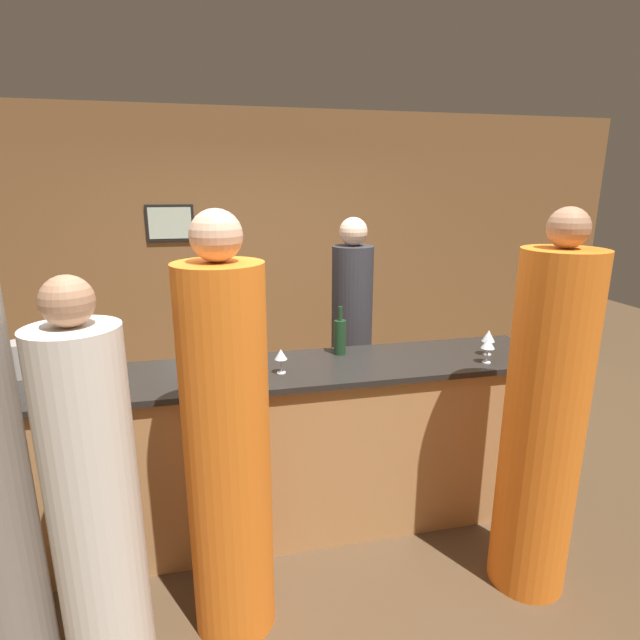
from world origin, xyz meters
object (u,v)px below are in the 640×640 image
at_px(guest_3, 95,507).
at_px(ice_bucket, 21,359).
at_px(bartender, 351,350).
at_px(guest_2, 543,424).
at_px(wine_bottle_1, 340,336).
at_px(wine_bottle_0, 208,361).
at_px(guest_0, 228,451).

distance_m(guest_3, ice_bucket, 1.19).
xyz_separation_m(bartender, guest_2, (0.58, -1.46, 0.04)).
height_order(guest_3, ice_bucket, guest_3).
bearing_deg(bartender, guest_2, 111.71).
bearing_deg(wine_bottle_1, wine_bottle_0, -158.71).
bearing_deg(guest_2, guest_0, 177.08).
bearing_deg(wine_bottle_1, bartender, 66.42).
bearing_deg(bartender, guest_3, 44.82).
height_order(guest_2, wine_bottle_1, guest_2).
xyz_separation_m(wine_bottle_0, ice_bucket, (-1.02, 0.35, -0.03)).
bearing_deg(bartender, guest_0, 54.45).
distance_m(bartender, ice_bucket, 2.15).
height_order(bartender, wine_bottle_1, bartender).
distance_m(guest_3, wine_bottle_1, 1.65).
xyz_separation_m(guest_3, wine_bottle_1, (1.29, 0.97, 0.35)).
relative_size(bartender, wine_bottle_1, 6.09).
xyz_separation_m(wine_bottle_0, wine_bottle_1, (0.81, 0.32, -0.01)).
bearing_deg(ice_bucket, bartender, 13.91).
bearing_deg(guest_3, wine_bottle_0, 53.86).
relative_size(bartender, guest_2, 0.94).
bearing_deg(wine_bottle_0, wine_bottle_1, 21.29).
xyz_separation_m(bartender, guest_3, (-1.53, -1.52, -0.06)).
bearing_deg(guest_3, guest_2, 1.66).
bearing_deg(wine_bottle_0, bartender, 39.45).
height_order(bartender, guest_0, guest_0).
relative_size(guest_3, wine_bottle_0, 5.50).
height_order(guest_3, wine_bottle_0, guest_3).
distance_m(guest_3, wine_bottle_0, 0.89).
bearing_deg(guest_0, wine_bottle_0, 97.30).
relative_size(bartender, ice_bucket, 9.61).
bearing_deg(guest_2, wine_bottle_1, 132.02).
bearing_deg(guest_2, bartender, 111.71).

